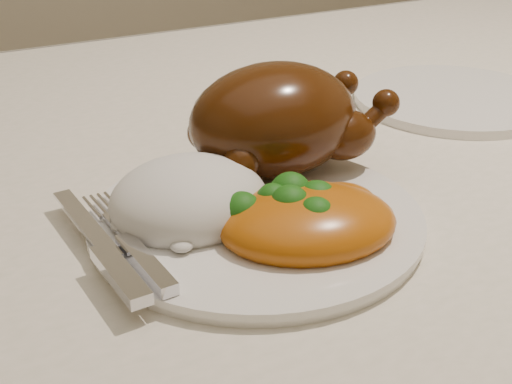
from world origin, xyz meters
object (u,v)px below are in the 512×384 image
side_plate (454,98)px  roast_chicken (279,119)px  dinner_plate (256,221)px  dining_table (341,233)px

side_plate → roast_chicken: size_ratio=1.24×
dinner_plate → side_plate: bearing=24.0°
dinner_plate → dining_table: bearing=33.4°
dinner_plate → roast_chicken: (0.06, 0.07, 0.05)m
dining_table → side_plate: size_ratio=6.96×
dining_table → roast_chicken: size_ratio=8.61×
dining_table → side_plate: side_plate is taller
dinner_plate → side_plate: (0.34, 0.15, -0.00)m
side_plate → roast_chicken: bearing=-163.6°
dining_table → roast_chicken: (-0.10, -0.04, 0.16)m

